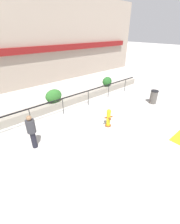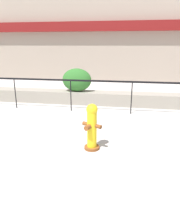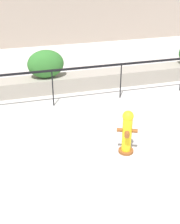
{
  "view_description": "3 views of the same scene",
  "coord_description": "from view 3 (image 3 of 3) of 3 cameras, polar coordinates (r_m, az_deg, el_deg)",
  "views": [
    {
      "loc": [
        -4.3,
        -2.83,
        4.94
      ],
      "look_at": [
        0.85,
        3.19,
        0.57
      ],
      "focal_mm": 24.0,
      "sensor_mm": 36.0,
      "label": 1
    },
    {
      "loc": [
        1.96,
        -2.53,
        2.33
      ],
      "look_at": [
        1.1,
        2.57,
        0.72
      ],
      "focal_mm": 35.0,
      "sensor_mm": 36.0,
      "label": 2
    },
    {
      "loc": [
        -1.18,
        -3.59,
        4.24
      ],
      "look_at": [
        0.59,
        2.88,
        0.71
      ],
      "focal_mm": 50.0,
      "sensor_mm": 36.0,
      "label": 3
    }
  ],
  "objects": [
    {
      "name": "fence_railing_segment",
      "position": [
        9.16,
        -6.98,
        6.91
      ],
      "size": [
        15.0,
        0.05,
        1.15
      ],
      "color": "black",
      "rests_on": "ground"
    },
    {
      "name": "planter_wall_low",
      "position": [
        10.46,
        -7.7,
        5.03
      ],
      "size": [
        18.0,
        0.7,
        0.5
      ],
      "primitive_type": "cube",
      "color": "gray",
      "rests_on": "ground"
    },
    {
      "name": "fire_hydrant",
      "position": [
        7.14,
        6.8,
        -3.62
      ],
      "size": [
        0.47,
        0.48,
        1.08
      ],
      "color": "brown",
      "rests_on": "ground"
    },
    {
      "name": "hedge_bush_1",
      "position": [
        10.2,
        -8.11,
        8.68
      ],
      "size": [
        1.18,
        0.7,
        0.92
      ],
      "primitive_type": "ellipsoid",
      "color": "#2D6B28",
      "rests_on": "planter_wall_low"
    }
  ]
}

